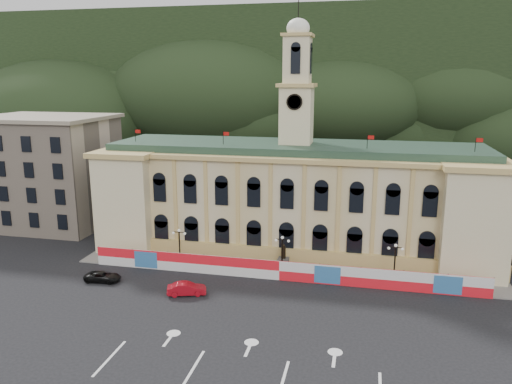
% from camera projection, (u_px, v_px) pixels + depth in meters
% --- Properties ---
extents(ground, '(260.00, 260.00, 0.00)m').
position_uv_depth(ground, '(253.00, 340.00, 48.57)').
color(ground, black).
rests_on(ground, ground).
extents(lane_markings, '(26.00, 10.00, 0.02)m').
position_uv_depth(lane_markings, '(240.00, 368.00, 43.82)').
color(lane_markings, white).
rests_on(lane_markings, ground).
extents(hill_ridge, '(230.00, 80.00, 64.00)m').
position_uv_depth(hill_ridge, '(337.00, 94.00, 160.10)').
color(hill_ridge, black).
rests_on(hill_ridge, ground).
extents(city_hall, '(56.20, 17.60, 37.10)m').
position_uv_depth(city_hall, '(295.00, 196.00, 73.05)').
color(city_hall, beige).
rests_on(city_hall, ground).
extents(side_building_left, '(21.00, 17.00, 18.60)m').
position_uv_depth(side_building_left, '(48.00, 171.00, 84.95)').
color(side_building_left, '#BEA892').
rests_on(side_building_left, ground).
extents(hoarding_fence, '(50.00, 0.44, 2.50)m').
position_uv_depth(hoarding_fence, '(280.00, 270.00, 62.60)').
color(hoarding_fence, red).
rests_on(hoarding_fence, ground).
extents(pavement, '(56.00, 5.50, 0.16)m').
position_uv_depth(pavement, '(283.00, 271.00, 65.43)').
color(pavement, slate).
rests_on(pavement, ground).
extents(statue, '(1.40, 1.40, 3.72)m').
position_uv_depth(statue, '(283.00, 263.00, 65.41)').
color(statue, '#595651').
rests_on(statue, ground).
extents(lamp_left, '(1.96, 0.44, 5.15)m').
position_uv_depth(lamp_left, '(179.00, 244.00, 67.00)').
color(lamp_left, black).
rests_on(lamp_left, ground).
extents(lamp_center, '(1.96, 0.44, 5.15)m').
position_uv_depth(lamp_center, '(282.00, 251.00, 64.03)').
color(lamp_center, black).
rests_on(lamp_center, ground).
extents(lamp_right, '(1.96, 0.44, 5.15)m').
position_uv_depth(lamp_right, '(395.00, 260.00, 61.07)').
color(lamp_right, black).
rests_on(lamp_right, ground).
extents(red_sedan, '(4.24, 5.47, 1.50)m').
position_uv_depth(red_sedan, '(187.00, 289.00, 58.40)').
color(red_sedan, '#9E0B16').
rests_on(red_sedan, ground).
extents(black_suv, '(2.70, 4.78, 1.25)m').
position_uv_depth(black_suv, '(103.00, 277.00, 62.25)').
color(black_suv, black).
rests_on(black_suv, ground).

